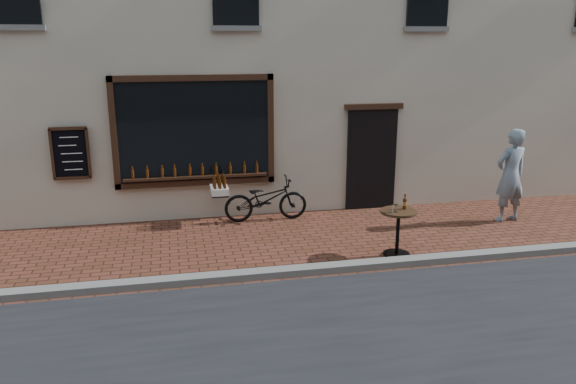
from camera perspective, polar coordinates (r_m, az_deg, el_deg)
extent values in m
plane|color=#4F2919|center=(9.04, 4.36, -8.57)|extent=(90.00, 90.00, 0.00)
cube|color=slate|center=(9.19, 4.01, -7.74)|extent=(90.00, 0.25, 0.12)
cube|color=black|center=(11.52, -9.50, 6.10)|extent=(3.00, 0.06, 2.00)
cube|color=black|center=(11.39, -9.73, 11.36)|extent=(3.24, 0.10, 0.12)
cube|color=black|center=(11.72, -9.27, 0.97)|extent=(3.24, 0.10, 0.12)
cube|color=black|center=(11.55, -17.28, 5.64)|extent=(0.12, 0.10, 2.24)
cube|color=black|center=(11.67, -1.78, 6.42)|extent=(0.12, 0.10, 2.24)
cube|color=black|center=(11.64, -9.29, 1.53)|extent=(2.90, 0.16, 0.05)
cube|color=black|center=(12.42, 8.46, 3.28)|extent=(1.10, 0.10, 2.20)
cube|color=black|center=(12.21, 8.73, 8.58)|extent=(1.30, 0.10, 0.12)
cube|color=black|center=(11.73, -21.23, 3.69)|extent=(0.62, 0.04, 0.92)
cylinder|color=#3D1C07|center=(11.63, -15.47, 1.76)|extent=(0.06, 0.06, 0.19)
cylinder|color=#3D1C07|center=(11.61, -14.11, 1.84)|extent=(0.06, 0.06, 0.19)
cylinder|color=#3D1C07|center=(11.60, -12.74, 1.92)|extent=(0.06, 0.06, 0.19)
cylinder|color=#3D1C07|center=(11.60, -11.37, 1.99)|extent=(0.06, 0.06, 0.19)
cylinder|color=#3D1C07|center=(11.60, -10.00, 2.06)|extent=(0.06, 0.06, 0.19)
cylinder|color=#3D1C07|center=(11.62, -8.63, 2.14)|extent=(0.06, 0.06, 0.19)
cylinder|color=#3D1C07|center=(11.63, -7.26, 2.21)|extent=(0.06, 0.06, 0.19)
cylinder|color=#3D1C07|center=(11.66, -5.90, 2.28)|extent=(0.06, 0.06, 0.19)
cylinder|color=#3D1C07|center=(11.69, -4.55, 2.35)|extent=(0.06, 0.06, 0.19)
cylinder|color=#3D1C07|center=(11.73, -3.20, 2.41)|extent=(0.06, 0.06, 0.19)
imported|color=black|center=(11.59, -2.27, -0.74)|extent=(1.72, 0.61, 0.90)
cube|color=black|center=(11.42, -6.98, -0.20)|extent=(0.34, 0.48, 0.03)
cube|color=white|center=(11.40, -7.00, 0.21)|extent=(0.34, 0.50, 0.14)
cylinder|color=#3D1C07|center=(11.19, -6.42, 0.82)|extent=(0.06, 0.06, 0.19)
cylinder|color=#3D1C07|center=(11.18, -6.93, 0.80)|extent=(0.06, 0.06, 0.19)
cylinder|color=#3D1C07|center=(11.17, -7.44, 0.77)|extent=(0.06, 0.06, 0.19)
cylinder|color=#3D1C07|center=(11.31, -6.49, 0.97)|extent=(0.06, 0.06, 0.19)
cylinder|color=#3D1C07|center=(11.30, -6.99, 0.94)|extent=(0.06, 0.06, 0.19)
cylinder|color=#3D1C07|center=(11.29, -7.50, 0.92)|extent=(0.06, 0.06, 0.19)
cylinder|color=#3D1C07|center=(11.42, -6.55, 1.12)|extent=(0.06, 0.06, 0.19)
cylinder|color=#3D1C07|center=(11.41, -7.05, 1.09)|extent=(0.06, 0.06, 0.19)
cylinder|color=#3D1C07|center=(11.41, -7.55, 1.06)|extent=(0.06, 0.06, 0.19)
cylinder|color=#3D1C07|center=(11.54, -6.61, 1.26)|extent=(0.06, 0.06, 0.19)
cylinder|color=#3D1C07|center=(11.53, -7.11, 1.23)|extent=(0.06, 0.06, 0.19)
cylinder|color=black|center=(10.05, 10.96, -6.20)|extent=(0.46, 0.46, 0.03)
cylinder|color=black|center=(9.91, 11.08, -4.13)|extent=(0.06, 0.06, 0.74)
cylinder|color=black|center=(9.79, 11.19, -1.98)|extent=(0.63, 0.63, 0.04)
cylinder|color=gold|center=(9.86, 11.76, -1.16)|extent=(0.07, 0.07, 0.06)
cylinder|color=white|center=(9.66, 10.81, -1.64)|extent=(0.08, 0.08, 0.14)
imported|color=gray|center=(12.29, 21.67, 1.57)|extent=(0.77, 0.56, 1.93)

